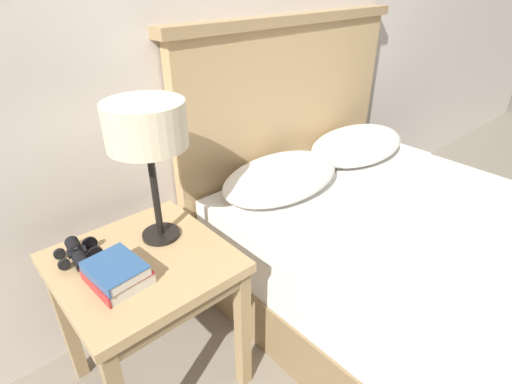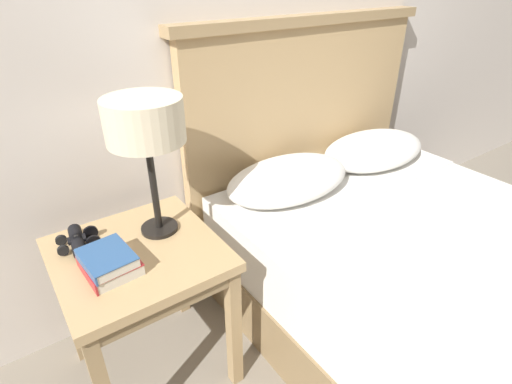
% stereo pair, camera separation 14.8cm
% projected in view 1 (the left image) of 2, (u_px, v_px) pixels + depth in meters
% --- Properties ---
extents(wall_back, '(8.00, 0.06, 2.60)m').
position_uv_depth(wall_back, '(207.00, 2.00, 1.55)').
color(wall_back, silver).
rests_on(wall_back, ground_plane).
extents(nightstand, '(0.53, 0.53, 0.59)m').
position_uv_depth(nightstand, '(145.00, 279.00, 1.34)').
color(nightstand, tan).
rests_on(nightstand, ground_plane).
extents(bed, '(1.39, 2.00, 1.24)m').
position_uv_depth(bed, '(437.00, 274.00, 1.66)').
color(bed, olive).
rests_on(bed, ground_plane).
extents(table_lamp, '(0.25, 0.25, 0.48)m').
position_uv_depth(table_lamp, '(146.00, 129.00, 1.21)').
color(table_lamp, black).
rests_on(table_lamp, nightstand).
extents(book_on_nightstand, '(0.16, 0.19, 0.04)m').
position_uv_depth(book_on_nightstand, '(117.00, 276.00, 1.19)').
color(book_on_nightstand, silver).
rests_on(book_on_nightstand, nightstand).
extents(book_stacked_on_top, '(0.15, 0.18, 0.03)m').
position_uv_depth(book_stacked_on_top, '(115.00, 269.00, 1.17)').
color(book_stacked_on_top, silver).
rests_on(book_stacked_on_top, book_on_nightstand).
extents(binoculars_pair, '(0.15, 0.16, 0.05)m').
position_uv_depth(binoculars_pair, '(78.00, 253.00, 1.28)').
color(binoculars_pair, black).
rests_on(binoculars_pair, nightstand).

